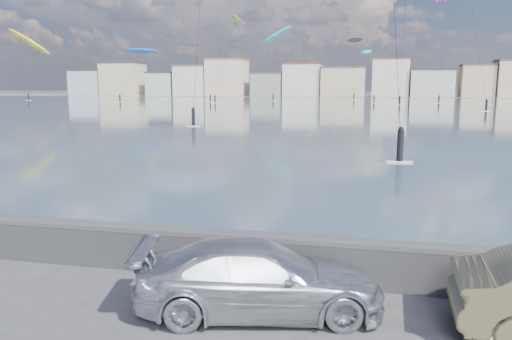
{
  "coord_description": "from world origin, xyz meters",
  "views": [
    {
      "loc": [
        3.57,
        -7.46,
        4.2
      ],
      "look_at": [
        1.0,
        4.0,
        2.2
      ],
      "focal_mm": 35.0,
      "sensor_mm": 36.0,
      "label": 1
    }
  ],
  "objects": [
    {
      "name": "seawall",
      "position": [
        0.0,
        2.7,
        0.58
      ],
      "size": [
        400.0,
        0.36,
        1.08
      ],
      "color": "#28282B",
      "rests_on": "ground"
    },
    {
      "name": "kitesurfer_13",
      "position": [
        -55.65,
        118.34,
        13.01
      ],
      "size": [
        9.15,
        10.52,
        14.23
      ],
      "color": "blue",
      "rests_on": "ground"
    },
    {
      "name": "kitesurfer_4",
      "position": [
        -1.05,
        149.72,
        17.53
      ],
      "size": [
        6.44,
        13.73,
        19.24
      ],
      "color": "black",
      "rests_on": "ground"
    },
    {
      "name": "kitesurfer_5",
      "position": [
        21.86,
        129.18,
        24.98
      ],
      "size": [
        7.71,
        14.05,
        27.15
      ],
      "color": "#E5338C",
      "rests_on": "ground"
    },
    {
      "name": "car_silver",
      "position": [
        1.7,
        1.13,
        0.67
      ],
      "size": [
        4.89,
        2.83,
        1.33
      ],
      "primitive_type": "imported",
      "rotation": [
        0.0,
        0.0,
        1.79
      ],
      "color": "silver",
      "rests_on": "ground"
    },
    {
      "name": "kitesurfer_6",
      "position": [
        -65.61,
        85.87,
        12.97
      ],
      "size": [
        9.32,
        12.81,
        16.48
      ],
      "color": "yellow",
      "rests_on": "ground"
    },
    {
      "name": "kitesurfer_15",
      "position": [
        -28.61,
        113.85,
        19.66
      ],
      "size": [
        5.98,
        11.44,
        20.92
      ],
      "color": "#8CD826",
      "rests_on": "ground"
    },
    {
      "name": "kitesurfer_0",
      "position": [
        2.6,
        122.55,
        12.26
      ],
      "size": [
        4.78,
        11.83,
        13.36
      ],
      "color": "#19BFBF",
      "rests_on": "ground"
    },
    {
      "name": "far_shore_strip",
      "position": [
        0.0,
        200.0,
        0.01
      ],
      "size": [
        500.0,
        60.0,
        0.0
      ],
      "primitive_type": "cube",
      "color": "#4C473D",
      "rests_on": "ground"
    },
    {
      "name": "far_buildings",
      "position": [
        1.31,
        186.0,
        6.03
      ],
      "size": [
        240.79,
        13.26,
        14.6
      ],
      "color": "#B2B7C6",
      "rests_on": "ground"
    },
    {
      "name": "ground",
      "position": [
        0.0,
        0.0,
        0.0
      ],
      "size": [
        700.0,
        700.0,
        0.0
      ],
      "primitive_type": "plane",
      "color": "#333335",
      "rests_on": "ground"
    },
    {
      "name": "bay_water",
      "position": [
        0.0,
        91.5,
        0.01
      ],
      "size": [
        500.0,
        177.0,
        0.0
      ],
      "primitive_type": "cube",
      "color": "#334050",
      "rests_on": "ground"
    },
    {
      "name": "kitesurfer_11",
      "position": [
        -22.63,
        136.1,
        18.04
      ],
      "size": [
        8.65,
        11.25,
        21.39
      ],
      "color": "#19BFBF",
      "rests_on": "ground"
    }
  ]
}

